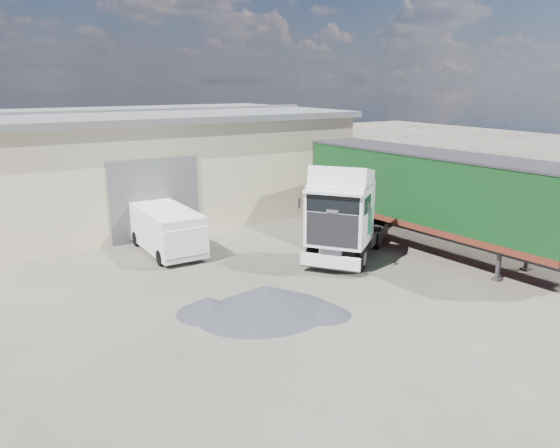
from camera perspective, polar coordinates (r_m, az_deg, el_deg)
ground at (r=17.37m, az=5.00°, el=-8.50°), size 120.00×120.00×0.00m
warehouse at (r=29.25m, az=-24.40°, el=5.21°), size 30.60×12.60×5.42m
brick_boundary_wall at (r=28.80m, az=16.37°, el=2.94°), size 0.35×26.00×2.50m
tractor_unit at (r=21.30m, az=6.69°, el=0.48°), size 5.82×5.19×3.88m
box_trailer at (r=23.18m, az=15.28°, el=3.39°), size 3.47×12.42×4.08m
panel_van at (r=22.59m, az=-11.61°, el=-0.71°), size 1.86×4.45×1.82m
gravel_heap at (r=16.65m, az=-1.82°, el=-7.98°), size 4.95×4.74×0.88m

